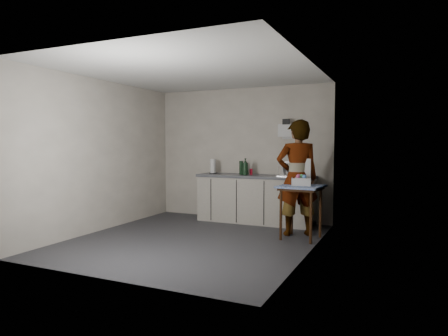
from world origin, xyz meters
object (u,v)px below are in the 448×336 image
at_px(dish_rack, 289,173).
at_px(side_table, 301,192).
at_px(soap_bottle, 245,167).
at_px(standing_man, 297,178).
at_px(paper_towel, 213,167).
at_px(kitchen_counter, 255,200).
at_px(bakery_box, 301,179).
at_px(dark_bottle, 241,168).
at_px(soda_can, 251,172).

bearing_deg(dish_rack, side_table, -63.16).
height_order(side_table, soap_bottle, soap_bottle).
xyz_separation_m(side_table, soap_bottle, (-1.27, 0.82, 0.33)).
xyz_separation_m(standing_man, paper_towel, (-1.87, 0.68, 0.10)).
height_order(kitchen_counter, dish_rack, dish_rack).
distance_m(standing_man, dish_rack, 0.73).
bearing_deg(bakery_box, paper_towel, 143.96).
bearing_deg(dish_rack, bakery_box, -62.36).
bearing_deg(side_table, soap_bottle, 152.84).
relative_size(kitchen_counter, dark_bottle, 8.59).
relative_size(soda_can, paper_towel, 0.40).
bearing_deg(side_table, kitchen_counter, 145.63).
bearing_deg(paper_towel, dish_rack, -1.04).
distance_m(side_table, paper_towel, 2.20).
distance_m(soap_bottle, dark_bottle, 0.16).
distance_m(standing_man, paper_towel, 1.99).
relative_size(side_table, bakery_box, 2.03).
xyz_separation_m(soda_can, paper_towel, (-0.78, -0.06, 0.08)).
relative_size(soap_bottle, paper_towel, 1.12).
xyz_separation_m(soap_bottle, paper_towel, (-0.72, 0.08, -0.02)).
bearing_deg(paper_towel, bakery_box, -23.05).
relative_size(dish_rack, bakery_box, 0.91).
bearing_deg(kitchen_counter, standing_man, -35.84).
distance_m(soap_bottle, soda_can, 0.18).
relative_size(standing_man, soap_bottle, 5.93).
bearing_deg(soap_bottle, side_table, -32.96).
bearing_deg(dark_bottle, standing_man, -28.84).
distance_m(soda_can, dark_bottle, 0.20).
bearing_deg(dark_bottle, dish_rack, -2.82).
bearing_deg(paper_towel, side_table, -24.41).
height_order(dark_bottle, bakery_box, bakery_box).
xyz_separation_m(standing_man, dish_rack, (-0.32, 0.65, 0.02)).
distance_m(dark_bottle, dish_rack, 0.95).
distance_m(kitchen_counter, side_table, 1.47).
bearing_deg(bakery_box, side_table, -87.26).
bearing_deg(dish_rack, paper_towel, 178.96).
bearing_deg(dark_bottle, kitchen_counter, 1.92).
relative_size(standing_man, paper_towel, 6.63).
height_order(dark_bottle, dish_rack, dish_rack).
bearing_deg(soda_can, standing_man, -34.32).
bearing_deg(soda_can, kitchen_counter, -16.80).
relative_size(dark_bottle, dish_rack, 0.69).
xyz_separation_m(paper_towel, dish_rack, (1.54, -0.03, -0.08)).
bearing_deg(soda_can, bakery_box, -37.11).
xyz_separation_m(soap_bottle, dark_bottle, (-0.12, 0.10, -0.03)).
relative_size(side_table, dish_rack, 2.24).
bearing_deg(standing_man, paper_towel, -49.22).
relative_size(soda_can, dark_bottle, 0.44).
relative_size(kitchen_counter, standing_man, 1.18).
distance_m(soda_can, dish_rack, 0.77).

